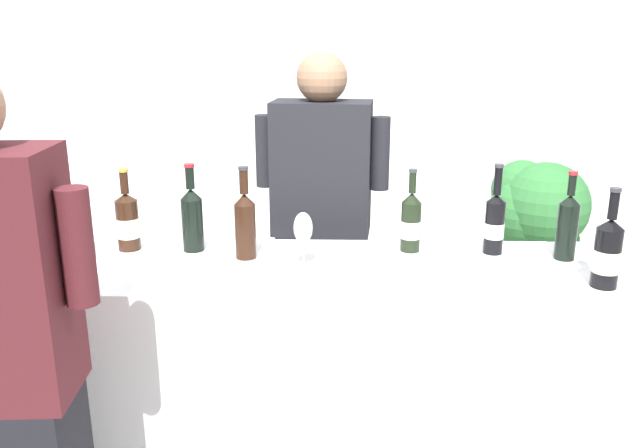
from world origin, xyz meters
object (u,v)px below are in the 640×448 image
at_px(wine_bottle_4, 192,217).
at_px(person_server, 322,252).
at_px(wine_bottle_3, 607,253).
at_px(person_guest, 3,408).
at_px(wine_bottle_1, 128,221).
at_px(wine_bottle_0, 245,223).
at_px(ice_bucket, 60,234).
at_px(wine_bottle_6, 411,222).
at_px(wine_bottle_5, 567,225).
at_px(wine_glass, 303,231).
at_px(wine_bottle_2, 495,223).
at_px(potted_shrub, 536,239).

height_order(wine_bottle_4, person_server, person_server).
height_order(wine_bottle_3, person_guest, person_guest).
xyz_separation_m(wine_bottle_1, person_server, (0.71, 0.48, -0.28)).
xyz_separation_m(wine_bottle_0, wine_bottle_3, (1.17, -0.24, -0.02)).
bearing_deg(wine_bottle_1, ice_bucket, -143.10).
bearing_deg(wine_bottle_4, wine_bottle_6, 1.13).
bearing_deg(person_server, wine_bottle_0, -114.76).
height_order(wine_bottle_5, wine_glass, wine_bottle_5).
relative_size(wine_bottle_4, wine_glass, 1.65).
distance_m(wine_bottle_5, person_server, 1.08).
relative_size(wine_bottle_2, potted_shrub, 0.29).
distance_m(wine_bottle_4, person_server, 0.73).
bearing_deg(potted_shrub, wine_bottle_6, -127.08).
bearing_deg(wine_bottle_0, wine_bottle_6, 8.88).
relative_size(wine_bottle_1, person_guest, 0.18).
xyz_separation_m(wine_glass, person_guest, (-0.75, -0.63, -0.29)).
xyz_separation_m(wine_bottle_0, wine_bottle_5, (1.14, 0.02, -0.00)).
distance_m(wine_bottle_2, wine_bottle_5, 0.25).
xyz_separation_m(wine_bottle_4, potted_shrub, (1.62, 1.09, -0.42)).
bearing_deg(ice_bucket, wine_bottle_3, -5.76).
relative_size(person_server, potted_shrub, 1.49).
xyz_separation_m(wine_bottle_3, wine_bottle_4, (-1.38, 0.32, 0.02)).
bearing_deg(wine_bottle_5, person_guest, -155.99).
relative_size(wine_bottle_1, wine_bottle_6, 1.00).
xyz_separation_m(wine_bottle_1, wine_bottle_3, (1.62, -0.33, 0.00)).
xyz_separation_m(ice_bucket, person_guest, (0.10, -0.67, -0.26)).
bearing_deg(wine_glass, wine_bottle_5, 6.98).
height_order(wine_bottle_4, person_guest, person_guest).
height_order(wine_bottle_1, wine_bottle_2, wine_bottle_2).
relative_size(person_guest, potted_shrub, 1.51).
bearing_deg(wine_bottle_3, wine_bottle_5, 97.73).
bearing_deg(ice_bucket, person_guest, -81.49).
bearing_deg(wine_bottle_4, wine_glass, -22.66).
height_order(wine_bottle_0, person_guest, person_guest).
bearing_deg(potted_shrub, wine_glass, -133.45).
xyz_separation_m(wine_bottle_0, wine_glass, (0.21, -0.10, 0.00)).
relative_size(wine_bottle_3, wine_bottle_4, 0.99).
xyz_separation_m(wine_bottle_1, wine_glass, (0.66, -0.18, 0.02)).
relative_size(wine_bottle_5, person_server, 0.19).
xyz_separation_m(wine_bottle_2, potted_shrub, (0.51, 1.09, -0.41)).
relative_size(wine_bottle_1, ice_bucket, 1.52).
distance_m(person_guest, potted_shrub, 2.72).
relative_size(wine_bottle_1, person_server, 0.18).
xyz_separation_m(wine_bottle_3, person_guest, (-1.71, -0.48, -0.27)).
bearing_deg(potted_shrub, ice_bucket, -148.99).
bearing_deg(wine_bottle_2, wine_bottle_1, 179.73).
relative_size(wine_bottle_2, wine_bottle_3, 1.03).
xyz_separation_m(person_server, person_guest, (-0.80, -1.29, 0.01)).
xyz_separation_m(person_server, potted_shrub, (1.15, 0.61, -0.12)).
height_order(ice_bucket, person_server, person_server).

